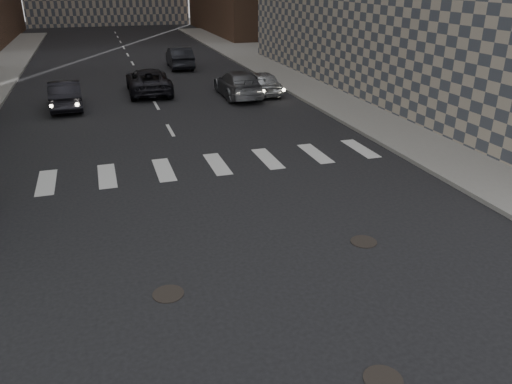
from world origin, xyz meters
TOP-DOWN VIEW (x-y plane):
  - ground at (0.00, 0.00)m, footprint 160.00×160.00m
  - sidewalk_right at (14.50, 20.00)m, footprint 13.00×80.00m
  - manhole_a at (1.20, -2.50)m, footprint 0.70×0.70m
  - manhole_b at (-2.00, 1.20)m, footprint 0.70×0.70m
  - manhole_c at (3.30, 2.00)m, footprint 0.70×0.70m
  - traffic_car_a at (-4.60, 19.86)m, footprint 1.75×4.57m
  - traffic_car_b at (4.86, 19.75)m, footprint 2.16×5.13m
  - traffic_car_c at (0.00, 22.25)m, footprint 2.55×5.33m
  - traffic_car_d at (6.35, 20.00)m, footprint 1.63×4.02m
  - traffic_car_e at (3.30, 30.68)m, footprint 1.81×4.81m

SIDE VIEW (x-z plane):
  - ground at x=0.00m, z-range 0.00..0.00m
  - manhole_a at x=1.20m, z-range 0.00..0.02m
  - manhole_b at x=-2.00m, z-range 0.00..0.02m
  - manhole_c at x=3.30m, z-range 0.00..0.02m
  - sidewalk_right at x=14.50m, z-range 0.00..0.15m
  - traffic_car_d at x=6.35m, z-range 0.00..1.37m
  - traffic_car_c at x=0.00m, z-range 0.00..1.47m
  - traffic_car_b at x=4.86m, z-range 0.00..1.48m
  - traffic_car_a at x=-4.60m, z-range 0.00..1.49m
  - traffic_car_e at x=3.30m, z-range 0.00..1.57m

